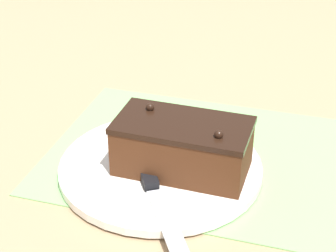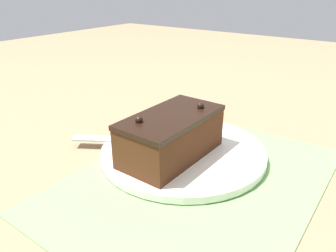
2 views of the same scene
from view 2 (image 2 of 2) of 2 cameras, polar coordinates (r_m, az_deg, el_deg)
The scene contains 5 objects.
ground_plane at distance 0.52m, azimuth 5.03°, elevation -9.31°, with size 3.00×3.00×0.00m, color #9E7F5B.
placemat_woven at distance 0.52m, azimuth 5.04°, elevation -9.13°, with size 0.46×0.34×0.00m, color #7AB266.
cake_plate at distance 0.58m, azimuth 2.62°, elevation -4.43°, with size 0.29×0.29×0.01m.
chocolate_cake at distance 0.54m, azimuth 0.57°, elevation -1.64°, with size 0.19×0.10×0.08m.
serving_knife at distance 0.60m, azimuth -3.15°, elevation -2.09°, with size 0.13×0.19×0.01m.
Camera 2 is at (0.38, 0.22, 0.29)m, focal length 35.00 mm.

